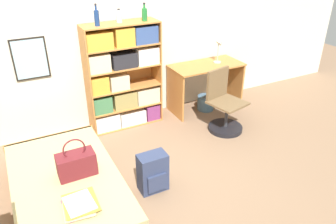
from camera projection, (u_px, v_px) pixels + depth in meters
ground_plane at (130, 186)px, 3.81m from camera, size 14.00×14.00×0.00m
wall_back at (81, 42)px, 4.50m from camera, size 10.00×0.09×2.60m
bed at (68, 191)px, 3.45m from camera, size 1.07×1.86×0.39m
handbag at (76, 164)px, 3.33m from camera, size 0.38×0.20×0.43m
book_stack_on_bed at (79, 205)px, 2.95m from camera, size 0.33×0.38×0.07m
bookcase at (123, 79)px, 4.76m from camera, size 1.08×0.36×1.55m
bottle_green at (97, 17)px, 4.19m from camera, size 0.07×0.07×0.28m
bottle_brown at (119, 17)px, 4.39m from camera, size 0.08×0.08×0.18m
bottle_clear at (145, 14)px, 4.46m from camera, size 0.08×0.08×0.24m
desk at (206, 78)px, 5.35m from camera, size 1.18×0.57×0.77m
desk_lamp at (220, 45)px, 5.20m from camera, size 0.17×0.12×0.42m
desk_chair at (224, 112)px, 4.85m from camera, size 0.56×0.56×0.91m
backpack at (153, 173)px, 3.67m from camera, size 0.32×0.23×0.47m
waste_bin at (206, 103)px, 5.49m from camera, size 0.28×0.28×0.24m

